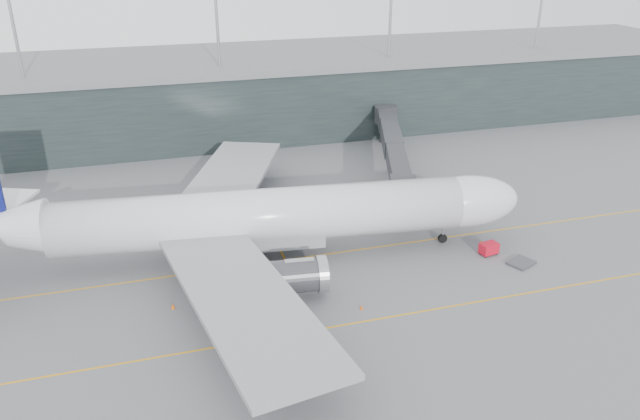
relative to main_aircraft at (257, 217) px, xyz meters
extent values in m
plane|color=#59595E|center=(-1.91, 2.28, -5.74)|extent=(320.00, 320.00, 0.00)
cube|color=orange|center=(-1.91, -1.72, -5.73)|extent=(160.00, 0.25, 0.02)
cube|color=orange|center=(-1.91, -17.72, -5.73)|extent=(160.00, 0.25, 0.02)
cube|color=orange|center=(3.09, 22.28, -5.73)|extent=(0.25, 60.00, 0.02)
cube|color=black|center=(-1.91, 60.28, 1.26)|extent=(240.00, 35.00, 14.00)
cube|color=slate|center=(-1.91, 60.28, 8.86)|extent=(240.00, 36.00, 1.20)
cylinder|color=#9E9EA3|center=(-31.91, 50.28, 16.26)|extent=(0.60, 0.60, 14.00)
cylinder|color=#9E9EA3|center=(3.09, 50.28, 16.26)|extent=(0.60, 0.60, 14.00)
cylinder|color=#9E9EA3|center=(38.09, 50.28, 16.26)|extent=(0.60, 0.60, 14.00)
cylinder|color=#9E9EA3|center=(73.09, 50.28, 16.26)|extent=(0.60, 0.60, 14.00)
cylinder|color=silver|center=(0.51, -0.06, 0.18)|extent=(51.85, 12.88, 6.93)
ellipsoid|color=silver|center=(27.70, -3.26, 0.18)|extent=(15.26, 8.58, 6.93)
cube|color=gray|center=(-0.60, 0.07, -2.50)|extent=(18.41, 7.64, 2.23)
cube|color=black|center=(31.92, -3.75, 1.30)|extent=(2.83, 3.62, 0.89)
cube|color=gray|center=(-4.84, -16.87, -0.93)|extent=(15.16, 33.60, 0.61)
cylinder|color=#3B3B40|center=(1.49, -10.86, -2.83)|extent=(8.22, 4.80, 3.91)
cube|color=gray|center=(-0.79, 17.53, -0.93)|extent=(21.78, 33.77, 0.61)
cylinder|color=#3B3B40|center=(3.97, 10.22, -2.83)|extent=(8.22, 4.80, 3.91)
cylinder|color=black|center=(24.93, -2.93, -5.12)|extent=(1.27, 0.59, 1.23)
cylinder|color=#9E9EA3|center=(24.93, -2.93, -4.29)|extent=(0.34, 0.34, 2.91)
cylinder|color=black|center=(-4.55, -4.87, -5.01)|extent=(1.51, 0.72, 1.45)
cylinder|color=black|center=(-3.30, 5.79, -5.01)|extent=(1.51, 0.72, 1.45)
cube|color=#2A2B2F|center=(21.61, 3.53, -0.06)|extent=(4.74, 5.03, 3.18)
cube|color=#2A2B2F|center=(24.60, 12.46, -0.06)|extent=(7.37, 14.90, 2.84)
cube|color=#2A2B2F|center=(29.29, 26.46, -0.06)|extent=(7.64, 14.99, 2.95)
cube|color=#2A2B2F|center=(33.97, 40.45, -0.06)|extent=(7.91, 15.08, 3.06)
cylinder|color=#9E9EA3|center=(24.86, 13.22, -3.58)|extent=(0.57, 0.57, 4.31)
cube|color=#3B3B40|center=(24.86, 13.22, -5.34)|extent=(2.69, 2.34, 0.79)
cylinder|color=#2A2B2F|center=(21.61, 42.78, -0.06)|extent=(4.54, 4.54, 3.41)
cylinder|color=#2A2B2F|center=(21.61, 42.78, -3.69)|extent=(2.04, 2.04, 4.09)
cube|color=red|center=(29.15, -7.82, -4.83)|extent=(2.60, 1.92, 1.39)
cylinder|color=black|center=(28.42, -8.51, -5.52)|extent=(0.45, 0.24, 0.43)
cylinder|color=black|center=(30.10, -8.18, -5.52)|extent=(0.45, 0.24, 0.43)
cylinder|color=black|center=(28.21, -7.46, -5.52)|extent=(0.45, 0.24, 0.43)
cylinder|color=black|center=(29.89, -7.13, -5.52)|extent=(0.45, 0.24, 0.43)
cube|color=#38383D|center=(31.81, -11.32, -5.55)|extent=(3.96, 3.64, 0.32)
cube|color=#3B3B40|center=(-7.33, 12.10, -5.60)|extent=(1.92, 1.58, 0.18)
cube|color=silver|center=(-7.33, 12.10, -4.78)|extent=(1.55, 1.46, 1.37)
cube|color=#27399A|center=(-7.33, 12.10, -4.07)|extent=(1.60, 1.51, 0.07)
cube|color=#3B3B40|center=(-4.12, 13.45, -5.60)|extent=(2.10, 1.87, 0.18)
cube|color=silver|center=(-4.12, 13.45, -4.81)|extent=(1.74, 1.68, 1.33)
cube|color=#27399A|center=(-4.12, 13.45, -4.12)|extent=(1.79, 1.74, 0.07)
cube|color=#3B3B40|center=(-2.85, 13.95, -5.60)|extent=(2.02, 1.73, 0.18)
cube|color=silver|center=(-2.85, 13.95, -4.79)|extent=(1.65, 1.58, 1.35)
cube|color=#27399A|center=(-2.85, 13.95, -4.09)|extent=(1.70, 1.63, 0.07)
cone|color=#DB5C0C|center=(29.77, -4.89, -5.42)|extent=(0.40, 0.40, 0.63)
cone|color=#D04E0B|center=(8.62, -15.38, -5.42)|extent=(0.40, 0.40, 0.64)
cone|color=#FC400E|center=(7.57, 12.77, -5.42)|extent=(0.40, 0.40, 0.63)
cone|color=#D3530B|center=(-11.74, -9.17, -5.38)|extent=(0.46, 0.46, 0.73)
camera|label=1|loc=(-12.81, -71.09, 33.22)|focal=35.00mm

